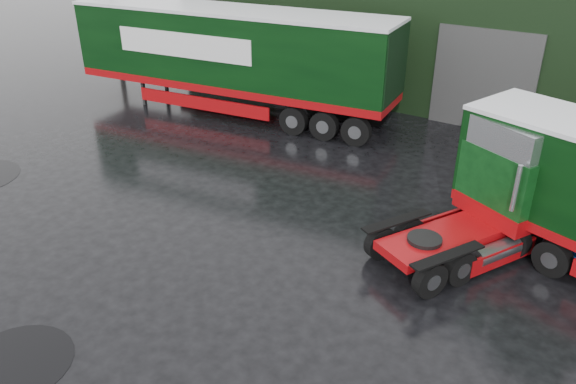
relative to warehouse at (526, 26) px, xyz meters
name	(u,v)px	position (x,y,z in m)	size (l,w,h in m)	color
ground	(220,282)	(-2.00, -20.00, -3.16)	(100.00, 100.00, 0.00)	black
warehouse	(526,26)	(0.00, 0.00, 0.00)	(32.40, 12.40, 6.30)	black
hero_tractor	(470,194)	(2.50, -15.50, -1.40)	(2.41, 5.67, 3.52)	#0C3712
trailer_left	(232,62)	(-9.50, -10.00, -0.92)	(2.95, 14.41, 4.48)	white
puddle_0	(14,363)	(-3.69, -24.40, -3.15)	(2.32, 2.32, 0.01)	black
puddle_1	(445,237)	(1.88, -14.96, -3.15)	(1.98, 1.98, 0.01)	black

